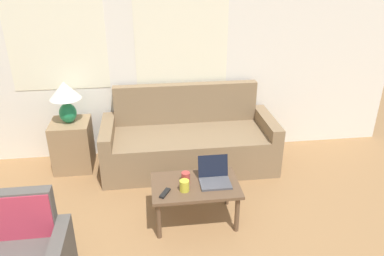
# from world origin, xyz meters

# --- Properties ---
(wall_back) EXTENTS (6.67, 0.06, 2.60)m
(wall_back) POSITION_xyz_m (-0.00, 3.78, 1.31)
(wall_back) COLOR white
(wall_back) RESTS_ON ground_plane
(couch) EXTENTS (2.03, 0.81, 0.94)m
(couch) POSITION_xyz_m (0.66, 3.36, 0.28)
(couch) COLOR #846B4C
(couch) RESTS_ON ground_plane
(side_table) EXTENTS (0.44, 0.44, 0.60)m
(side_table) POSITION_xyz_m (-0.72, 3.45, 0.30)
(side_table) COLOR #937551
(side_table) RESTS_ON ground_plane
(table_lamp) EXTENTS (0.35, 0.35, 0.49)m
(table_lamp) POSITION_xyz_m (-0.72, 3.45, 0.91)
(table_lamp) COLOR #1E8451
(table_lamp) RESTS_ON side_table
(coffee_table) EXTENTS (0.82, 0.52, 0.41)m
(coffee_table) POSITION_xyz_m (0.59, 2.27, 0.35)
(coffee_table) COLOR brown
(coffee_table) RESTS_ON ground_plane
(laptop) EXTENTS (0.29, 0.27, 0.23)m
(laptop) POSITION_xyz_m (0.77, 2.30, 0.46)
(laptop) COLOR #47474C
(laptop) RESTS_ON coffee_table
(cup_navy) EXTENTS (0.08, 0.08, 0.10)m
(cup_navy) POSITION_xyz_m (0.50, 2.33, 0.46)
(cup_navy) COLOR #B23D38
(cup_navy) RESTS_ON coffee_table
(cup_yellow) EXTENTS (0.09, 0.09, 0.11)m
(cup_yellow) POSITION_xyz_m (0.47, 2.18, 0.46)
(cup_yellow) COLOR gold
(cup_yellow) RESTS_ON coffee_table
(tv_remote) EXTENTS (0.11, 0.15, 0.02)m
(tv_remote) POSITION_xyz_m (0.29, 2.15, 0.42)
(tv_remote) COLOR black
(tv_remote) RESTS_ON coffee_table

